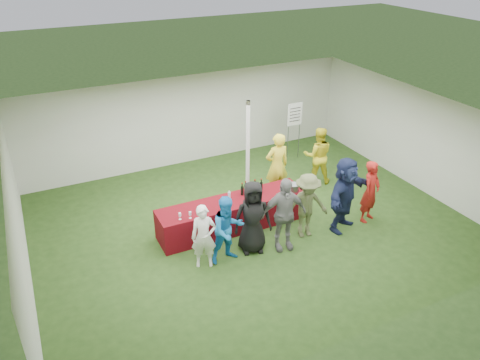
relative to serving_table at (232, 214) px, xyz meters
name	(u,v)px	position (x,y,z in m)	size (l,w,h in m)	color
ground	(251,224)	(0.48, -0.06, -0.38)	(60.00, 60.00, 0.00)	#284719
tent	(248,152)	(0.98, 1.14, 0.98)	(10.00, 10.00, 10.00)	white
serving_table	(232,214)	(0.00, 0.00, 0.00)	(3.60, 0.80, 0.75)	#640914
wine_bottles	(251,188)	(0.56, 0.15, 0.50)	(0.58, 0.17, 0.32)	black
wine_glasses	(220,206)	(-0.43, -0.25, 0.49)	(2.78, 0.13, 0.16)	silver
water_bottle	(229,196)	(-0.04, 0.08, 0.48)	(0.07, 0.07, 0.23)	silver
bar_towel	(287,186)	(1.51, 0.05, 0.39)	(0.25, 0.18, 0.03)	white
dump_bucket	(294,187)	(1.54, -0.22, 0.46)	(0.26, 0.26, 0.18)	slate
wine_list_sign	(295,119)	(3.37, 2.73, 0.94)	(0.50, 0.03, 1.80)	slate
staff_pourer	(277,166)	(1.70, 0.88, 0.53)	(0.66, 0.43, 1.81)	yellow
staff_back	(318,155)	(3.13, 1.09, 0.45)	(0.80, 0.62, 1.64)	gold
customer_0	(204,237)	(-1.14, -1.03, 0.35)	(0.53, 0.35, 1.44)	white
customer_1	(228,230)	(-0.61, -1.08, 0.40)	(0.75, 0.59, 1.55)	#1873BE
customer_2	(253,217)	(0.02, -0.99, 0.47)	(0.83, 0.54, 1.70)	black
customer_3	(284,214)	(0.67, -1.21, 0.50)	(1.02, 0.43, 1.75)	slate
customer_4	(307,206)	(1.39, -1.03, 0.42)	(1.03, 0.59, 1.60)	#515934
customer_5	(345,194)	(2.35, -1.14, 0.55)	(1.71, 0.54, 1.84)	#182042
customer_6	(370,191)	(3.15, -1.13, 0.41)	(0.58, 0.38, 1.58)	#A41914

